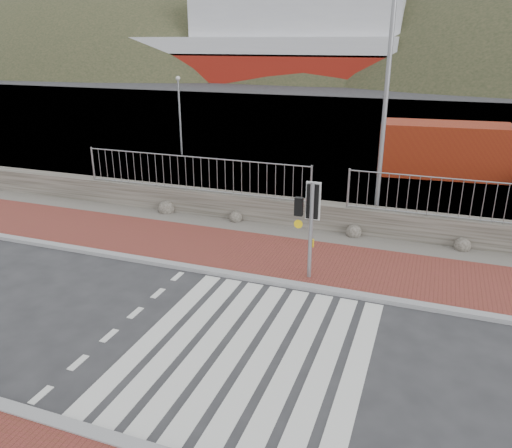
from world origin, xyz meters
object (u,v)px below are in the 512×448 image
at_px(shipping_container, 443,149).
at_px(traffic_signal_far, 310,210).
at_px(streetlight, 392,81).
at_px(ferry, 256,43).

bearing_deg(shipping_container, traffic_signal_far, -108.31).
xyz_separation_m(traffic_signal_far, streetlight, (1.27, 4.50, 2.81)).
relative_size(streetlight, shipping_container, 1.48).
relative_size(traffic_signal_far, streetlight, 0.31).
bearing_deg(shipping_container, streetlight, -107.16).
distance_m(ferry, traffic_signal_far, 69.10).
height_order(ferry, shipping_container, ferry).
xyz_separation_m(streetlight, shipping_container, (1.80, 8.13, -3.53)).
bearing_deg(ferry, traffic_signal_far, -68.83).
xyz_separation_m(ferry, streetlight, (26.19, -59.86, -0.65)).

